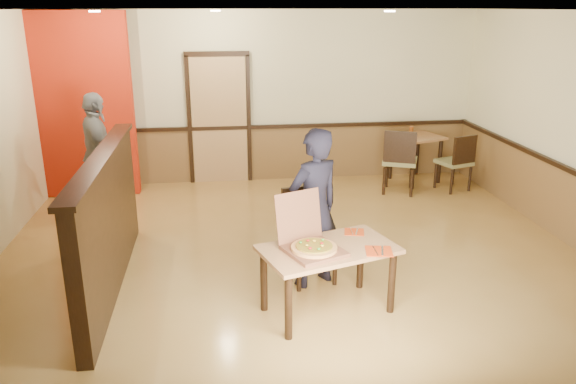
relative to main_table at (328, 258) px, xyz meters
name	(u,v)px	position (x,y,z in m)	size (l,w,h in m)	color
floor	(297,266)	(-0.15, 1.01, -0.57)	(7.00, 7.00, 0.00)	tan
ceiling	(298,10)	(-0.15, 1.01, 2.23)	(7.00, 7.00, 0.00)	black
wall_back	(267,98)	(-0.15, 4.51, 0.83)	(7.00, 7.00, 0.00)	beige
wainscot_back	(268,154)	(-0.15, 4.48, -0.12)	(7.00, 0.04, 0.90)	brown
chair_rail_back	(268,127)	(-0.15, 4.46, 0.35)	(7.00, 0.06, 0.06)	black
back_door	(219,120)	(-0.95, 4.47, 0.48)	(0.90, 0.06, 2.10)	tan
booth_partition	(108,221)	(-2.15, 0.81, 0.17)	(0.20, 3.10, 1.44)	black
red_accent_panel	(79,106)	(-3.05, 4.01, 0.83)	(1.60, 0.20, 2.78)	#B7220D
spot_a	(95,11)	(-2.45, 2.81, 2.21)	(0.14, 0.14, 0.02)	#FFD5B2
spot_b	(215,11)	(-0.95, 3.51, 2.21)	(0.14, 0.14, 0.02)	#FFD5B2
spot_c	(390,11)	(1.25, 2.51, 2.21)	(0.14, 0.14, 0.02)	#FFD5B2
main_table	(328,258)	(0.00, 0.00, 0.00)	(1.42, 1.07, 0.67)	#B0794A
diner_chair	(307,230)	(-0.08, 0.75, -0.02)	(0.60, 0.60, 1.00)	olive
side_chair_left	(400,159)	(1.83, 3.44, 0.00)	(0.67, 0.67, 1.04)	olive
side_chair_right	(457,160)	(2.78, 3.44, -0.06)	(0.58, 0.58, 0.93)	olive
side_table	(416,146)	(2.31, 4.06, 0.04)	(0.94, 0.94, 0.79)	#B0794A
diner	(314,209)	(-0.04, 0.60, 0.28)	(0.62, 0.41, 1.70)	black
passerby	(98,154)	(-2.67, 3.13, 0.30)	(1.02, 0.42, 1.73)	gray
pizza_box	(311,244)	(-0.18, -0.05, 0.17)	(0.66, 0.71, 0.51)	brown
pizza	(314,248)	(-0.16, -0.10, 0.16)	(0.43, 0.43, 0.03)	#E7A254
napkin_near	(379,251)	(0.45, -0.15, 0.11)	(0.28, 0.28, 0.01)	#C6390E
napkin_far	(354,232)	(0.33, 0.34, 0.11)	(0.23, 0.23, 0.01)	#C6390E
condiment	(411,131)	(2.20, 4.02, 0.30)	(0.07, 0.07, 0.17)	brown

